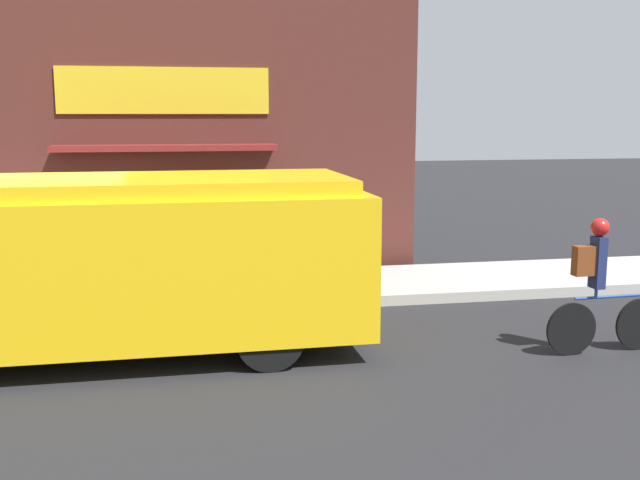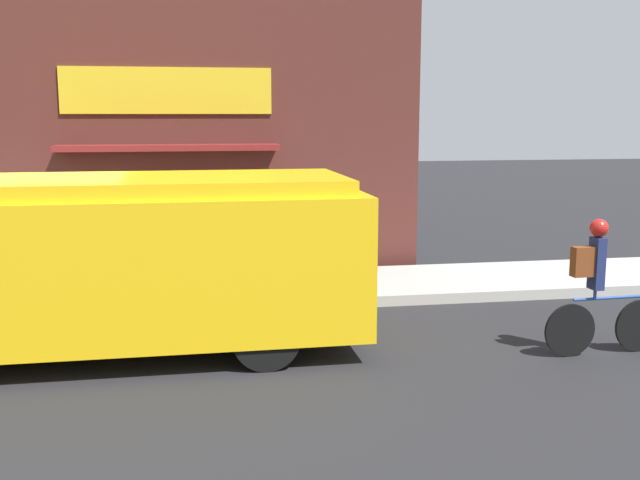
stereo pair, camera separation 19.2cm
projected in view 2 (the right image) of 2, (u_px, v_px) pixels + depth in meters
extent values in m
plane|color=#232326|center=(40.00, 322.00, 10.59)|extent=(70.00, 70.00, 0.00)
cube|color=#ADAAA3|center=(54.00, 298.00, 11.67)|extent=(28.00, 2.24, 0.17)
cube|color=#4C231E|center=(60.00, 129.00, 12.67)|extent=(12.60, 0.18, 5.33)
cube|color=gold|center=(167.00, 91.00, 12.76)|extent=(3.56, 0.05, 0.79)
cube|color=maroon|center=(169.00, 148.00, 12.66)|extent=(3.74, 0.57, 0.10)
cube|color=yellow|center=(158.00, 261.00, 9.17)|extent=(5.01, 2.29, 1.70)
cube|color=yellow|center=(155.00, 185.00, 9.02)|extent=(4.61, 2.10, 0.19)
cube|color=red|center=(58.00, 240.00, 10.24)|extent=(0.03, 0.44, 0.44)
cylinder|color=black|center=(251.00, 296.00, 10.44)|extent=(0.80, 0.27, 0.79)
cylinder|color=black|center=(266.00, 336.00, 8.58)|extent=(0.80, 0.27, 0.79)
cylinder|color=black|center=(639.00, 326.00, 9.23)|extent=(0.65, 0.07, 0.65)
cylinder|color=black|center=(570.00, 330.00, 9.04)|extent=(0.65, 0.07, 0.65)
cylinder|color=#234793|center=(607.00, 298.00, 9.07)|extent=(0.90, 0.08, 0.04)
cylinder|color=#234793|center=(595.00, 294.00, 9.03)|extent=(0.04, 0.04, 0.12)
cube|color=navy|center=(597.00, 263.00, 8.97)|extent=(0.13, 0.21, 0.63)
sphere|color=red|center=(599.00, 228.00, 8.90)|extent=(0.22, 0.22, 0.22)
cube|color=brown|center=(583.00, 262.00, 8.92)|extent=(0.27, 0.15, 0.36)
cylinder|color=#38383D|center=(154.00, 257.00, 12.59)|extent=(0.51, 0.51, 0.75)
cylinder|color=black|center=(153.00, 233.00, 12.53)|extent=(0.52, 0.52, 0.04)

